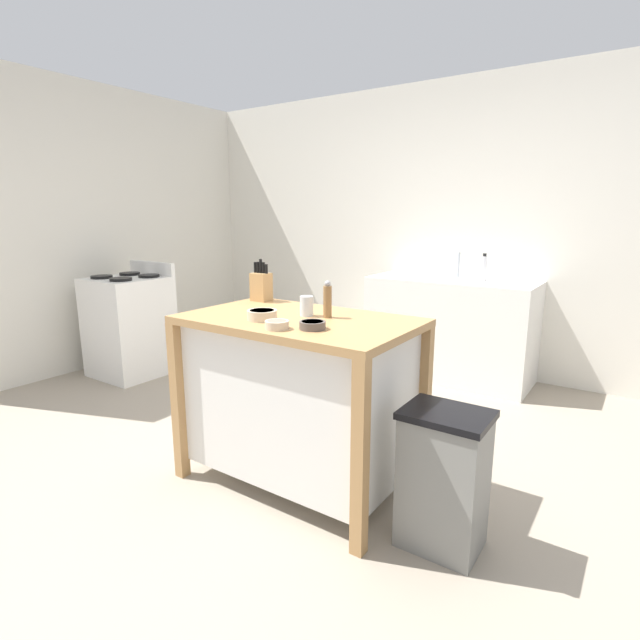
{
  "coord_description": "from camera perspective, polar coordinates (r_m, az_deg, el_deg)",
  "views": [
    {
      "loc": [
        1.48,
        -2.0,
        1.44
      ],
      "look_at": [
        -0.0,
        0.16,
        0.87
      ],
      "focal_mm": 27.38,
      "sensor_mm": 36.0,
      "label": 1
    }
  ],
  "objects": [
    {
      "name": "bowl_ceramic_wide",
      "position": [
        2.25,
        -0.89,
        -0.57
      ],
      "size": [
        0.12,
        0.12,
        0.04
      ],
      "color": "#564C47",
      "rests_on": "kitchen_island"
    },
    {
      "name": "sink_faucet",
      "position": [
        4.5,
        15.87,
        6.2
      ],
      "size": [
        0.02,
        0.02,
        0.22
      ],
      "color": "#B7BCC1",
      "rests_on": "sink_counter"
    },
    {
      "name": "wall_left",
      "position": [
        5.28,
        -22.24,
        9.93
      ],
      "size": [
        0.1,
        3.06,
        2.6
      ],
      "primitive_type": "cube",
      "color": "silver",
      "rests_on": "ground"
    },
    {
      "name": "wall_back",
      "position": [
        4.7,
        16.34,
        10.15
      ],
      "size": [
        5.83,
        0.1,
        2.6
      ],
      "primitive_type": "cube",
      "color": "silver",
      "rests_on": "ground"
    },
    {
      "name": "bottle_dish_soap",
      "position": [
        4.35,
        18.59,
        5.79
      ],
      "size": [
        0.05,
        0.05,
        0.23
      ],
      "color": "white",
      "rests_on": "sink_counter"
    },
    {
      "name": "bowl_stoneware_deep",
      "position": [
        2.26,
        -5.06,
        -0.53
      ],
      "size": [
        0.11,
        0.11,
        0.04
      ],
      "color": "beige",
      "rests_on": "kitchen_island"
    },
    {
      "name": "stove",
      "position": [
        4.72,
        -21.33,
        -0.6
      ],
      "size": [
        0.6,
        0.6,
        1.0
      ],
      "color": "white",
      "rests_on": "ground"
    },
    {
      "name": "pepper_grinder",
      "position": [
        2.48,
        0.88,
        2.33
      ],
      "size": [
        0.04,
        0.04,
        0.19
      ],
      "color": "olive",
      "rests_on": "kitchen_island"
    },
    {
      "name": "bowl_ceramic_small",
      "position": [
        2.46,
        -6.78,
        0.63
      ],
      "size": [
        0.15,
        0.15,
        0.05
      ],
      "color": "beige",
      "rests_on": "kitchen_island"
    },
    {
      "name": "sink_counter",
      "position": [
        4.46,
        14.88,
        -0.96
      ],
      "size": [
        1.41,
        0.6,
        0.88
      ],
      "color": "white",
      "rests_on": "ground"
    },
    {
      "name": "trash_bin",
      "position": [
        2.28,
        14.19,
        -17.6
      ],
      "size": [
        0.36,
        0.28,
        0.63
      ],
      "color": "slate",
      "rests_on": "ground"
    },
    {
      "name": "ground_plane",
      "position": [
        2.87,
        -1.86,
        -17.76
      ],
      "size": [
        6.83,
        6.83,
        0.0
      ],
      "primitive_type": "plane",
      "color": "gray",
      "rests_on": "ground"
    },
    {
      "name": "knife_block",
      "position": [
        2.99,
        -6.89,
        3.99
      ],
      "size": [
        0.11,
        0.09,
        0.25
      ],
      "color": "tan",
      "rests_on": "kitchen_island"
    },
    {
      "name": "drinking_cup",
      "position": [
        2.53,
        -1.58,
        1.64
      ],
      "size": [
        0.07,
        0.07,
        0.1
      ],
      "color": "silver",
      "rests_on": "kitchen_island"
    },
    {
      "name": "kitchen_island",
      "position": [
        2.62,
        -2.5,
        -8.38
      ],
      "size": [
        1.2,
        0.73,
        0.92
      ],
      "color": "#AD7F4C",
      "rests_on": "ground"
    }
  ]
}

